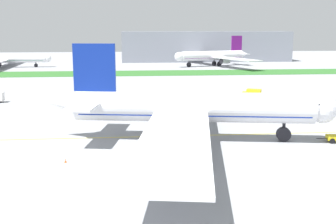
% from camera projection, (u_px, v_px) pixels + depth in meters
% --- Properties ---
extents(ground_plane, '(600.00, 600.00, 0.00)m').
position_uv_depth(ground_plane, '(195.00, 137.00, 78.40)').
color(ground_plane, gray).
rests_on(ground_plane, ground).
extents(apron_taxi_line, '(280.00, 0.36, 0.01)m').
position_uv_depth(apron_taxi_line, '(195.00, 135.00, 79.31)').
color(apron_taxi_line, yellow).
rests_on(apron_taxi_line, ground).
extents(grass_median_strip, '(320.00, 24.00, 0.10)m').
position_uv_depth(grass_median_strip, '(155.00, 73.00, 191.74)').
color(grass_median_strip, '#2D6628').
rests_on(grass_median_strip, ground).
extents(airliner_foreground, '(50.62, 80.79, 16.93)m').
position_uv_depth(airliner_foreground, '(189.00, 108.00, 75.46)').
color(airliner_foreground, white).
rests_on(airliner_foreground, ground).
extents(ground_crew_wingwalker_port, '(0.60, 0.25, 1.70)m').
position_uv_depth(ground_crew_wingwalker_port, '(176.00, 129.00, 79.87)').
color(ground_crew_wingwalker_port, black).
rests_on(ground_crew_wingwalker_port, ground).
extents(traffic_cone_port_wing, '(0.36, 0.36, 0.58)m').
position_uv_depth(traffic_cone_port_wing, '(66.00, 161.00, 63.25)').
color(traffic_cone_port_wing, '#F2590C').
rests_on(traffic_cone_port_wing, ground).
extents(service_truck_fuel_bowser, '(5.61, 4.35, 3.10)m').
position_uv_depth(service_truck_fuel_bowser, '(252.00, 94.00, 118.44)').
color(service_truck_fuel_bowser, yellow).
rests_on(service_truck_fuel_bowser, ground).
extents(parked_airliner_far_right, '(48.16, 78.50, 12.66)m').
position_uv_depth(parked_airliner_far_right, '(2.00, 59.00, 218.96)').
color(parked_airliner_far_right, white).
rests_on(parked_airliner_far_right, ground).
extents(parked_airliner_far_outer, '(43.52, 69.66, 15.87)m').
position_uv_depth(parked_airliner_far_outer, '(213.00, 56.00, 227.87)').
color(parked_airliner_far_outer, white).
rests_on(parked_airliner_far_outer, ground).
extents(terminal_building, '(102.32, 20.00, 18.00)m').
position_uv_depth(terminal_building, '(206.00, 46.00, 261.60)').
color(terminal_building, gray).
rests_on(terminal_building, ground).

